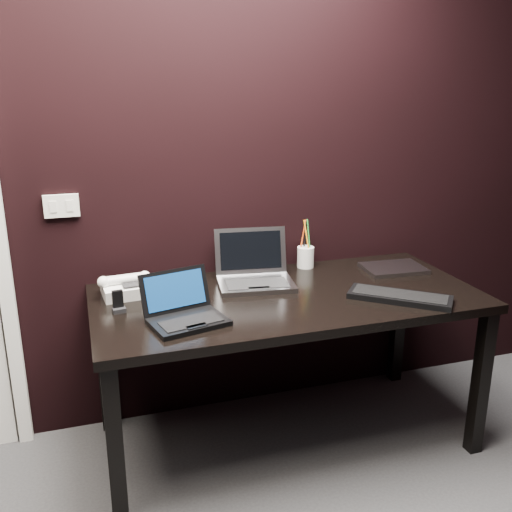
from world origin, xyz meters
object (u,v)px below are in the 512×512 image
object	(u,v)px
desk_phone	(125,287)
pen_cup	(306,256)
netbook	(185,312)
desk	(287,310)
mobile_phone	(118,304)
ext_keyboard	(400,297)
closed_laptop	(393,268)
silver_laptop	(254,274)

from	to	relation	value
desk_phone	pen_cup	bearing A→B (deg)	8.43
netbook	desk_phone	size ratio (longest dim) A/B	1.43
desk	mobile_phone	xyz separation A→B (m)	(-0.73, 0.03, 0.11)
netbook	desk	bearing A→B (deg)	17.52
ext_keyboard	closed_laptop	world-z (taller)	ext_keyboard
netbook	closed_laptop	xyz separation A→B (m)	(1.11, 0.31, -0.03)
desk_phone	mobile_phone	bearing A→B (deg)	-103.70
netbook	pen_cup	xyz separation A→B (m)	(0.71, 0.49, 0.02)
desk	pen_cup	bearing A→B (deg)	56.29
netbook	closed_laptop	world-z (taller)	netbook
netbook	ext_keyboard	bearing A→B (deg)	-3.37
silver_laptop	ext_keyboard	size ratio (longest dim) A/B	0.89
ext_keyboard	closed_laptop	distance (m)	0.40
netbook	desk_phone	world-z (taller)	netbook
desk	closed_laptop	size ratio (longest dim) A/B	5.47
desk_phone	desk	bearing A→B (deg)	-16.08
silver_laptop	pen_cup	world-z (taller)	pen_cup
desk	pen_cup	world-z (taller)	pen_cup
desk_phone	silver_laptop	bearing A→B (deg)	-2.05
silver_laptop	pen_cup	distance (m)	0.36
silver_laptop	desk_phone	world-z (taller)	silver_laptop
netbook	pen_cup	size ratio (longest dim) A/B	1.36
desk	desk_phone	bearing A→B (deg)	163.92
silver_laptop	mobile_phone	distance (m)	0.65
closed_laptop	pen_cup	world-z (taller)	pen_cup
desk	netbook	distance (m)	0.53
mobile_phone	pen_cup	distance (m)	1.00
netbook	pen_cup	world-z (taller)	pen_cup
closed_laptop	pen_cup	xyz separation A→B (m)	(-0.40, 0.18, 0.05)
netbook	ext_keyboard	xyz separation A→B (m)	(0.93, -0.05, -0.02)
closed_laptop	netbook	bearing A→B (deg)	-164.58
mobile_phone	pen_cup	bearing A→B (deg)	17.90
pen_cup	desk_phone	bearing A→B (deg)	-171.57
closed_laptop	mobile_phone	xyz separation A→B (m)	(-1.35, -0.13, 0.02)
netbook	ext_keyboard	world-z (taller)	netbook
desk	closed_laptop	xyz separation A→B (m)	(0.62, 0.15, 0.09)
desk	closed_laptop	world-z (taller)	closed_laptop
desk_phone	pen_cup	xyz separation A→B (m)	(0.91, 0.13, 0.02)
desk	desk_phone	xyz separation A→B (m)	(-0.69, 0.20, 0.12)
netbook	desk_phone	xyz separation A→B (m)	(-0.20, 0.35, 0.00)
silver_laptop	mobile_phone	world-z (taller)	silver_laptop
desk	ext_keyboard	size ratio (longest dim) A/B	3.96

